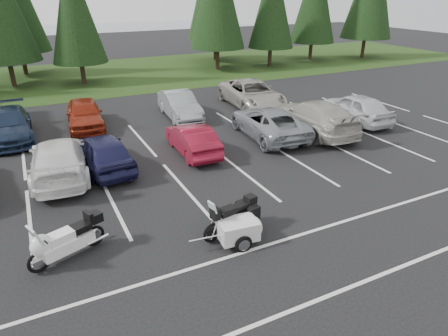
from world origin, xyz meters
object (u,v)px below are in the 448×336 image
car_near_4 (104,152)px  car_far_1 (9,125)px  car_near_8 (356,108)px  cargo_trailer (238,232)px  car_far_2 (85,114)px  car_far_3 (180,105)px  car_far_4 (252,94)px  car_near_7 (313,117)px  car_near_3 (59,159)px  car_near_6 (268,122)px  car_near_5 (192,139)px  touring_motorcycle (66,237)px  adventure_motorcycle (231,214)px

car_near_4 → car_far_1: size_ratio=0.87×
car_near_8 → cargo_trailer: size_ratio=2.82×
car_near_8 → car_far_2: bearing=-19.9°
car_far_3 → car_far_4: size_ratio=0.77×
car_far_2 → car_far_4: size_ratio=0.76×
car_far_3 → car_near_7: bearing=-42.3°
car_near_3 → car_near_7: car_near_7 is taller
car_near_3 → car_far_4: 13.30m
car_near_3 → cargo_trailer: (4.19, -7.27, -0.38)m
car_near_4 → cargo_trailer: size_ratio=2.66×
car_near_4 → car_near_6: (8.29, 0.34, -0.01)m
car_near_7 → car_near_5: bearing=1.9°
car_near_3 → car_near_8: (15.75, 0.23, 0.04)m
cargo_trailer → touring_motorcycle: bearing=167.9°
car_near_3 → car_near_5: (5.71, -0.07, -0.09)m
car_near_8 → touring_motorcycle: bearing=23.0°
car_near_5 → car_far_4: car_far_4 is taller
touring_motorcycle → adventure_motorcycle: touring_motorcycle is taller
car_near_7 → adventure_motorcycle: 10.55m
car_near_6 → car_far_2: bearing=-29.3°
car_near_5 → adventure_motorcycle: 6.83m
car_near_5 → adventure_motorcycle: bearing=79.9°
car_near_3 → car_near_6: size_ratio=0.98×
car_near_8 → car_far_4: 6.45m
car_far_3 → car_near_5: bearing=-101.1°
car_near_6 → car_far_3: (-2.88, 5.06, -0.01)m
cargo_trailer → adventure_motorcycle: (0.05, 0.54, 0.31)m
car_far_3 → touring_motorcycle: (-7.56, -11.16, -0.04)m
car_far_2 → touring_motorcycle: 11.97m
car_near_4 → car_near_7: bearing=175.7°
car_far_2 → cargo_trailer: bearing=-75.4°
car_near_3 → car_far_3: (7.15, 5.38, -0.02)m
car_far_1 → car_near_4: bearing=-59.0°
car_near_3 → adventure_motorcycle: car_near_3 is taller
car_near_8 → car_far_1: size_ratio=0.92×
car_near_7 → car_near_8: bearing=-170.7°
car_far_4 → adventure_motorcycle: 14.57m
car_far_4 → adventure_motorcycle: car_far_4 is taller
car_near_7 → car_near_8: car_near_7 is taller
touring_motorcycle → car_near_3: bearing=64.9°
car_near_3 → cargo_trailer: bearing=125.6°
adventure_motorcycle → car_near_3: bearing=110.8°
touring_motorcycle → adventure_motorcycle: bearing=-32.7°
car_near_6 → cargo_trailer: size_ratio=3.23×
car_far_2 → car_far_3: (5.24, -0.58, -0.02)m
car_near_6 → car_near_5: bearing=10.6°
car_near_8 → car_far_3: 10.03m
car_near_7 → car_far_1: 15.42m
touring_motorcycle → cargo_trailer: 4.85m
car_near_6 → touring_motorcycle: size_ratio=2.12×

